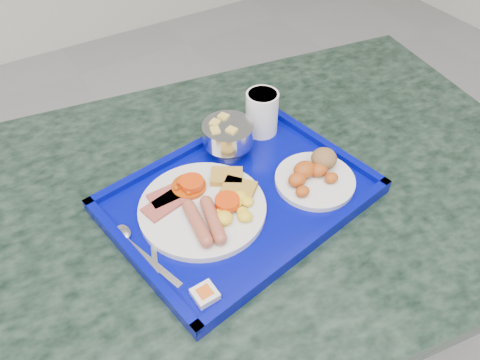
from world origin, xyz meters
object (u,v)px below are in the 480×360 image
object	(u,v)px
juice_cup	(262,112)
fruit_bowl	(228,134)
table	(252,245)
tray	(240,197)
main_plate	(206,206)
bread_plate	(315,174)

from	to	relation	value
juice_cup	fruit_bowl	bearing A→B (deg)	-166.98
table	tray	world-z (taller)	tray
juice_cup	table	bearing A→B (deg)	-128.54
fruit_bowl	juice_cup	xyz separation A→B (m)	(0.10, 0.02, 0.00)
table	main_plate	xyz separation A→B (m)	(-0.12, -0.02, 0.22)
juice_cup	main_plate	bearing A→B (deg)	-146.44
table	juice_cup	size ratio (longest dim) A/B	13.96
fruit_bowl	main_plate	bearing A→B (deg)	-134.35
table	main_plate	size ratio (longest dim) A/B	5.74
bread_plate	main_plate	bearing A→B (deg)	169.16
table	fruit_bowl	bearing A→B (deg)	91.05
juice_cup	tray	bearing A→B (deg)	-134.89
main_plate	bread_plate	xyz separation A→B (m)	(0.21, -0.04, 0.00)
table	fruit_bowl	size ratio (longest dim) A/B	12.90
table	juice_cup	bearing A→B (deg)	51.46
tray	bread_plate	world-z (taller)	bread_plate
bread_plate	juice_cup	bearing A→B (deg)	91.13
tray	fruit_bowl	world-z (taller)	fruit_bowl
bread_plate	fruit_bowl	xyz separation A→B (m)	(-0.10, 0.16, 0.03)
bread_plate	fruit_bowl	bearing A→B (deg)	122.03
tray	table	bearing A→B (deg)	25.89
bread_plate	juice_cup	size ratio (longest dim) A/B	1.62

